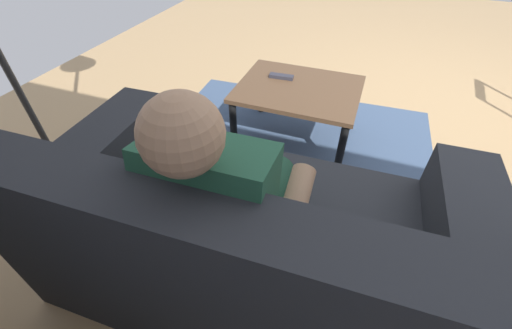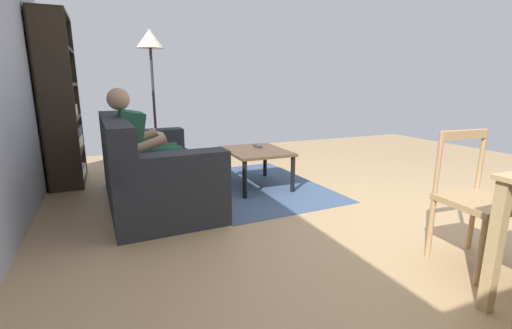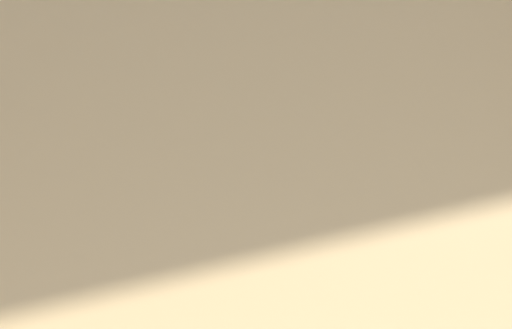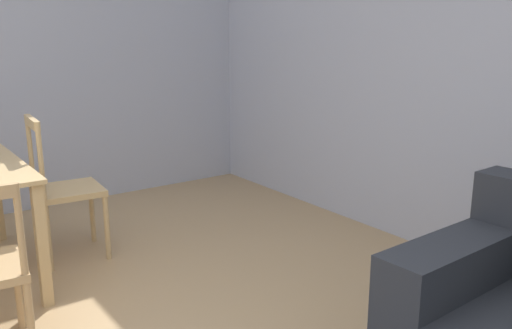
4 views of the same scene
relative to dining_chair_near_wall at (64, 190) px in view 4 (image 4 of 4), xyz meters
The scene contains 2 objects.
wall_back 2.98m from the dining_chair_near_wall, 50.37° to the left, with size 6.21×0.12×2.58m, color #B2B7C6.
dining_chair_near_wall is the anchor object (origin of this frame).
Camera 4 is at (1.76, -0.22, 1.52)m, focal length 37.70 mm.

